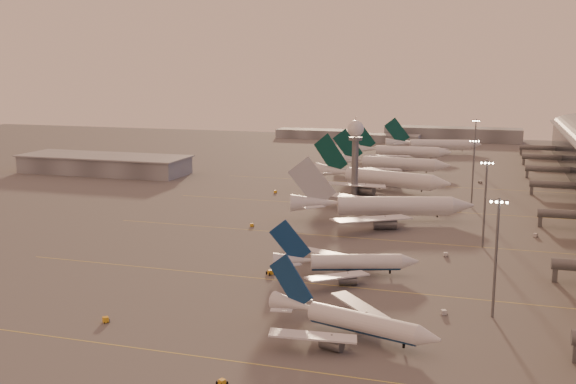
# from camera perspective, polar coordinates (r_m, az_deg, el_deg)

# --- Properties ---
(ground) EXTENTS (700.00, 700.00, 0.00)m
(ground) POSITION_cam_1_polar(r_m,az_deg,el_deg) (156.89, -5.00, -8.25)
(ground) COLOR #5E5C5C
(ground) RESTS_ON ground
(taxiway_markings) EXTENTS (180.00, 185.25, 0.02)m
(taxiway_markings) POSITION_cam_1_polar(r_m,az_deg,el_deg) (201.67, 9.01, -4.02)
(taxiway_markings) COLOR #E0CB4F
(taxiway_markings) RESTS_ON ground
(hangar) EXTENTS (82.00, 27.00, 8.50)m
(hangar) POSITION_cam_1_polar(r_m,az_deg,el_deg) (331.82, -15.29, 2.30)
(hangar) COLOR slate
(hangar) RESTS_ON ground
(radar_tower) EXTENTS (6.40, 6.40, 31.10)m
(radar_tower) POSITION_cam_1_polar(r_m,az_deg,el_deg) (264.10, 5.73, 4.18)
(radar_tower) COLOR slate
(radar_tower) RESTS_ON ground
(mast_a) EXTENTS (3.60, 0.56, 25.00)m
(mast_a) POSITION_cam_1_polar(r_m,az_deg,el_deg) (142.35, 17.21, -4.91)
(mast_a) COLOR slate
(mast_a) RESTS_ON ground
(mast_b) EXTENTS (3.60, 0.56, 25.00)m
(mast_b) POSITION_cam_1_polar(r_m,az_deg,el_deg) (195.95, 16.34, -0.64)
(mast_b) COLOR slate
(mast_b) RESTS_ON ground
(mast_c) EXTENTS (3.60, 0.56, 25.00)m
(mast_c) POSITION_cam_1_polar(r_m,az_deg,el_deg) (250.23, 15.40, 1.81)
(mast_c) COLOR slate
(mast_c) RESTS_ON ground
(mast_d) EXTENTS (3.60, 0.56, 25.00)m
(mast_d) POSITION_cam_1_polar(r_m,az_deg,el_deg) (339.51, 15.55, 4.07)
(mast_d) COLOR slate
(mast_d) RESTS_ON ground
(distant_horizon) EXTENTS (165.00, 37.50, 9.00)m
(distant_horizon) POSITION_cam_1_polar(r_m,az_deg,el_deg) (467.96, 10.36, 4.82)
(distant_horizon) COLOR slate
(distant_horizon) RESTS_ON ground
(narrowbody_near) EXTENTS (35.42, 27.87, 14.19)m
(narrowbody_near) POSITION_cam_1_polar(r_m,az_deg,el_deg) (130.08, 5.34, -11.00)
(narrowbody_near) COLOR white
(narrowbody_near) RESTS_ON ground
(narrowbody_mid) EXTENTS (35.38, 27.78, 14.29)m
(narrowbody_mid) POSITION_cam_1_polar(r_m,az_deg,el_deg) (165.88, 4.91, -6.14)
(narrowbody_mid) COLOR white
(narrowbody_mid) RESTS_ON ground
(widebody_white) EXTENTS (59.74, 47.21, 21.58)m
(widebody_white) POSITION_cam_1_polar(r_m,az_deg,el_deg) (224.41, 8.01, -1.50)
(widebody_white) COLOR white
(widebody_white) RESTS_ON ground
(greentail_a) EXTENTS (59.79, 47.65, 22.23)m
(greentail_a) POSITION_cam_1_polar(r_m,az_deg,el_deg) (278.29, 7.80, 0.93)
(greentail_a) COLOR white
(greentail_a) RESTS_ON ground
(greentail_b) EXTENTS (56.45, 45.49, 20.49)m
(greentail_b) POSITION_cam_1_polar(r_m,az_deg,el_deg) (323.17, 8.72, 2.21)
(greentail_b) COLOR white
(greentail_b) RESTS_ON ground
(greentail_c) EXTENTS (54.90, 44.29, 19.93)m
(greentail_c) POSITION_cam_1_polar(r_m,az_deg,el_deg) (369.35, 9.50, 3.23)
(greentail_c) COLOR white
(greentail_c) RESTS_ON ground
(greentail_d) EXTENTS (55.66, 44.47, 20.51)m
(greentail_d) POSITION_cam_1_polar(r_m,az_deg,el_deg) (403.22, 12.21, 3.78)
(greentail_d) COLOR white
(greentail_d) RESTS_ON ground
(gsv_truck_a) EXTENTS (5.73, 5.67, 2.40)m
(gsv_truck_a) POSITION_cam_1_polar(r_m,az_deg,el_deg) (142.03, -15.01, -10.14)
(gsv_truck_a) COLOR gold
(gsv_truck_a) RESTS_ON ground
(gsv_tug_near) EXTENTS (3.31, 3.86, 0.95)m
(gsv_tug_near) POSITION_cam_1_polar(r_m,az_deg,el_deg) (113.34, -5.61, -15.76)
(gsv_tug_near) COLOR gold
(gsv_tug_near) RESTS_ON ground
(gsv_catering_a) EXTENTS (5.51, 4.30, 4.14)m
(gsv_catering_a) POSITION_cam_1_polar(r_m,az_deg,el_deg) (144.47, 13.15, -9.33)
(gsv_catering_a) COLOR silver
(gsv_catering_a) RESTS_ON ground
(gsv_tug_mid) EXTENTS (4.39, 4.12, 1.08)m
(gsv_tug_mid) POSITION_cam_1_polar(r_m,az_deg,el_deg) (166.89, -1.50, -6.83)
(gsv_tug_mid) COLOR gold
(gsv_tug_mid) RESTS_ON ground
(gsv_truck_b) EXTENTS (5.96, 2.90, 2.30)m
(gsv_truck_b) POSITION_cam_1_polar(r_m,az_deg,el_deg) (186.81, 13.34, -5.00)
(gsv_truck_b) COLOR silver
(gsv_truck_b) RESTS_ON ground
(gsv_truck_c) EXTENTS (5.33, 4.76, 2.14)m
(gsv_truck_c) POSITION_cam_1_polar(r_m,az_deg,el_deg) (215.12, -2.97, -2.67)
(gsv_truck_c) COLOR gold
(gsv_truck_c) RESTS_ON ground
(gsv_catering_b) EXTENTS (5.92, 4.23, 4.45)m
(gsv_catering_b) POSITION_cam_1_polar(r_m,az_deg,el_deg) (214.91, 20.30, -3.04)
(gsv_catering_b) COLOR silver
(gsv_catering_b) RESTS_ON ground
(gsv_tug_far) EXTENTS (2.99, 4.01, 1.02)m
(gsv_tug_far) POSITION_cam_1_polar(r_m,az_deg,el_deg) (242.08, 9.32, -1.41)
(gsv_tug_far) COLOR gold
(gsv_tug_far) RESTS_ON ground
(gsv_truck_d) EXTENTS (2.26, 5.51, 2.19)m
(gsv_truck_d) POSITION_cam_1_polar(r_m,az_deg,el_deg) (270.97, -1.04, 0.16)
(gsv_truck_d) COLOR gold
(gsv_truck_d) RESTS_ON ground
(gsv_tug_hangar) EXTENTS (3.59, 2.47, 0.95)m
(gsv_tug_hangar) POSITION_cam_1_polar(r_m,az_deg,el_deg) (304.95, 15.96, 0.81)
(gsv_tug_hangar) COLOR silver
(gsv_tug_hangar) RESTS_ON ground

